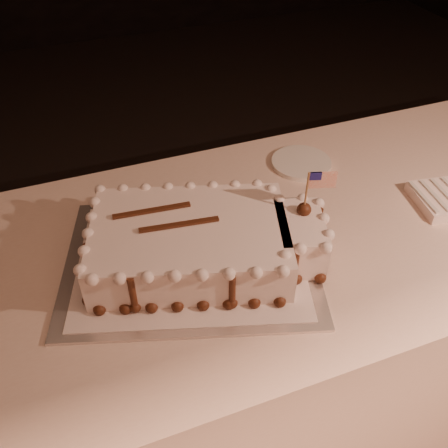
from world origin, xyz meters
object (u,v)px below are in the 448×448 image
object	(u,v)px
banquet_table	(279,322)
sheet_cake	(203,242)
side_plate	(301,163)
cake_board	(191,261)

from	to	relation	value
banquet_table	sheet_cake	size ratio (longest dim) A/B	4.29
sheet_cake	side_plate	world-z (taller)	sheet_cake
side_plate	cake_board	bearing A→B (deg)	-147.95
cake_board	side_plate	world-z (taller)	side_plate
cake_board	sheet_cake	xyz separation A→B (m)	(0.03, -0.01, 0.06)
cake_board	sheet_cake	bearing A→B (deg)	0.49
banquet_table	sheet_cake	distance (m)	0.50
banquet_table	cake_board	bearing A→B (deg)	-174.06
cake_board	side_plate	size ratio (longest dim) A/B	3.33
cake_board	side_plate	xyz separation A→B (m)	(0.41, 0.26, 0.00)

